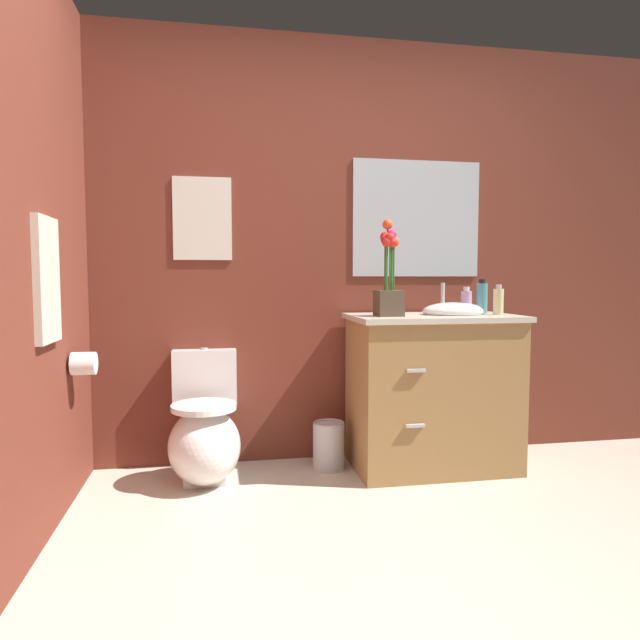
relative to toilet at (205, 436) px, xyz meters
The scene contains 14 objects.
ground_plane 1.60m from the toilet, 62.51° to the right, with size 9.05×9.05×0.00m, color beige.
wall_back 1.40m from the toilet, 17.81° to the left, with size 4.23×0.05×2.50m, color maroon.
wall_left 1.50m from the toilet, 126.02° to the right, with size 0.05×4.69×2.50m, color maroon.
toilet is the anchor object (origin of this frame).
vanity_cabinet 1.30m from the toilet, ahead, with size 0.94×0.56×1.06m.
flower_vase 1.30m from the toilet, ahead, with size 0.14×0.14×0.53m.
soap_bottle 1.64m from the toilet, ahead, with size 0.06×0.06×0.16m.
lotion_bottle 1.79m from the toilet, ahead, with size 0.06×0.06×0.17m.
hand_wash_bottle 1.76m from the toilet, ahead, with size 0.06×0.06×0.20m.
trash_bin 0.70m from the toilet, ahead, with size 0.18×0.18×0.27m.
wall_poster 1.21m from the toilet, 90.00° to the left, with size 0.33×0.01×0.47m, color silver.
wall_mirror 1.78m from the toilet, 11.80° to the left, with size 0.80×0.01×0.70m, color #B2BCC6.
hanging_towel 1.18m from the toilet, 138.10° to the right, with size 0.03×0.28×0.52m, color beige.
toilet_paper_roll 0.74m from the toilet, 160.63° to the right, with size 0.11×0.11×0.11m, color white.
Camera 1 is at (-0.66, -1.64, 1.09)m, focal length 31.72 mm.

